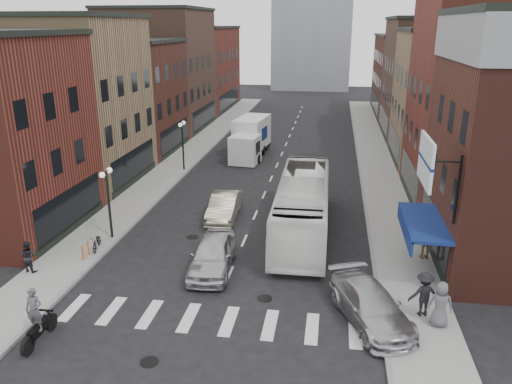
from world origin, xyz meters
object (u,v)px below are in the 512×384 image
Objects in this scene: bike_rack at (85,251)px; ped_right_b at (426,241)px; transit_bus at (303,206)px; ped_left_solo at (28,256)px; ped_right_a at (424,294)px; motorcycle_rider at (36,318)px; streetlamp_far at (182,137)px; sedan_left_near at (213,254)px; billboard_sign at (428,162)px; streetlamp_near at (108,191)px; sedan_left_far at (224,206)px; box_truck at (250,139)px; ped_right_c at (441,304)px; parked_bicycle at (97,242)px; curb_car at (371,306)px.

ped_right_b reaches higher than bike_rack.
ped_left_solo is at bearing -151.52° from transit_bus.
motorcycle_rider is at bearing 3.16° from ped_right_a.
sedan_left_near is at bearing -68.76° from streetlamp_far.
billboard_sign is 0.90× the size of streetlamp_near.
sedan_left_far is (-4.97, 1.58, -0.90)m from transit_bus.
bike_rack is at bearing 100.08° from motorcycle_rider.
billboard_sign is 6.19m from ped_right_b.
box_truck is 28.38m from ped_right_c.
motorcycle_rider is 1.49× the size of ped_left_solo.
bike_rack is 0.16× the size of sedan_left_near.
bike_rack is 0.17× the size of sedan_left_far.
ped_right_b is (17.10, 1.57, 0.54)m from parked_bicycle.
parked_bicycle reaches higher than bike_rack.
sedan_left_near is at bearing -78.49° from box_truck.
streetlamp_far is 0.83× the size of sedan_left_near.
ped_right_c is (16.56, -6.20, -1.81)m from streetlamp_near.
transit_bus is at bearing -142.92° from ped_left_solo.
motorcycle_rider is at bearing -157.62° from billboard_sign.
ped_right_a is (16.25, -2.80, 0.57)m from bike_rack.
curb_car is at bearing 4.76° from ped_right_c.
streetlamp_near is at bearing 95.36° from motorcycle_rider.
sedan_left_near is at bearing 0.12° from bike_rack.
streetlamp_near is at bearing 85.76° from bike_rack.
bike_rack is at bearing -130.51° from ped_left_solo.
ped_left_solo reaches higher than curb_car.
ped_right_b is at bearing -87.59° from ped_right_c.
ped_right_b reaches higher than sedan_left_near.
curb_car is at bearing -63.41° from box_truck.
ped_right_c is at bearing 73.13° from ped_right_b.
parked_bicycle is at bearing -136.38° from sedan_left_far.
streetlamp_far is at bearing -88.94° from ped_left_solo.
box_truck is 21.71m from parked_bicycle.
billboard_sign is 0.46× the size of box_truck.
box_truck is at bearing 108.51° from transit_bus.
ped_right_b is at bearing 28.55° from motorcycle_rider.
bike_rack is at bearing 176.58° from sedan_left_near.
motorcycle_rider is at bearing 132.91° from ped_left_solo.
motorcycle_rider is at bearing -109.30° from sedan_left_far.
streetlamp_near is 17.78m from ped_right_c.
sedan_left_far is 2.98× the size of parked_bicycle.
parked_bicycle is at bearing 97.68° from motorcycle_rider.
curb_car is (3.37, -8.77, -0.93)m from transit_bus.
streetlamp_far is at bearing 117.32° from sedan_left_far.
transit_bus reaches higher than ped_left_solo.
streetlamp_far is 2.62× the size of parked_bicycle.
sedan_left_near is 2.56× the size of ped_right_a.
box_truck is (4.62, 5.54, -1.22)m from streetlamp_far.
ped_left_solo reaches higher than sedan_left_far.
billboard_sign is 0.31× the size of transit_bus.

